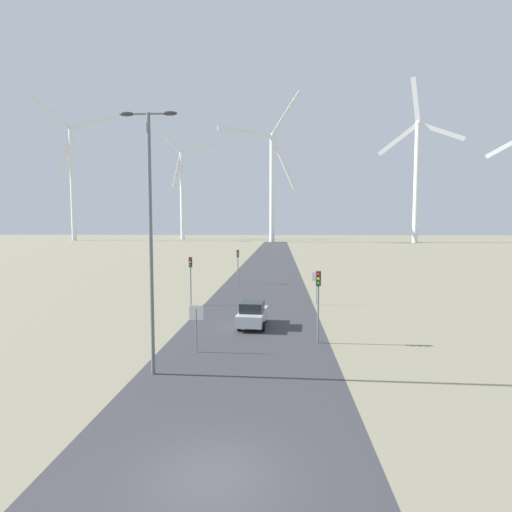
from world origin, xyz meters
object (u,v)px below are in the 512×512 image
Objects in this scene: stop_sign_near at (196,320)px; wind_turbine_far_left at (72,173)px; wind_turbine_right at (417,171)px; traffic_light_post_near_left at (191,270)px; wind_turbine_center at (272,175)px; car_approaching at (252,314)px; streetlamp at (150,219)px; stop_sign_far at (317,282)px; wind_turbine_left at (182,186)px; traffic_light_post_mid_left at (238,259)px; traffic_light_post_near_right at (318,291)px.

wind_turbine_far_left is (-95.79, 167.44, 30.83)m from stop_sign_near.
traffic_light_post_near_left is at bearing -115.34° from wind_turbine_right.
wind_turbine_far_left is 1.03× the size of wind_turbine_center.
wind_turbine_right reaches higher than car_approaching.
traffic_light_post_near_left is at bearing 96.56° from streetlamp.
streetlamp is 4.66× the size of stop_sign_near.
stop_sign_far is at bearing 57.42° from car_approaching.
wind_turbine_far_left is at bearing -157.93° from wind_turbine_left.
car_approaching is (2.77, 5.98, -0.96)m from stop_sign_near.
wind_turbine_left reaches higher than streetlamp.
wind_turbine_right is (59.05, 144.94, 29.24)m from car_approaching.
wind_turbine_left is at bearing 161.51° from wind_turbine_right.
streetlamp is at bearing -83.44° from traffic_light_post_near_left.
traffic_light_post_near_left is (-1.93, 16.77, -4.34)m from streetlamp.
traffic_light_post_near_left is 142.88m from wind_turbine_center.
wind_turbine_right is at bearing -18.49° from wind_turbine_left.
wind_turbine_far_left is (-94.39, 170.89, 25.17)m from streetlamp.
streetlamp is at bearing -91.73° from traffic_light_post_mid_left.
wind_turbine_left reaches higher than traffic_light_post_near_right.
stop_sign_far is at bearing -111.47° from wind_turbine_right.
traffic_light_post_mid_left is 0.07× the size of wind_turbine_left.
streetlamp is at bearing -146.28° from traffic_light_post_near_right.
stop_sign_near is at bearing -60.23° from wind_turbine_far_left.
traffic_light_post_near_right reaches higher than stop_sign_far.
traffic_light_post_near_right is at bearing 17.28° from stop_sign_near.
wind_turbine_left is at bearing 104.05° from stop_sign_near.
wind_turbine_left is at bearing 22.07° from wind_turbine_far_left.
stop_sign_near is 26.96m from traffic_light_post_mid_left.
wind_turbine_far_left reaches higher than traffic_light_post_near_left.
wind_turbine_right reaches higher than stop_sign_far.
stop_sign_far is 0.68× the size of traffic_light_post_near_left.
traffic_light_post_mid_left is (2.84, 13.61, -0.11)m from traffic_light_post_near_left.
traffic_light_post_near_right is at bearing -94.78° from stop_sign_far.
traffic_light_post_near_right is 6.18m from car_approaching.
wind_turbine_right reaches higher than stop_sign_near.
wind_turbine_far_left is (-102.85, 165.24, 29.46)m from traffic_light_post_near_right.
streetlamp reaches higher than traffic_light_post_near_left.
traffic_light_post_mid_left is at bearing -55.85° from wind_turbine_far_left.
traffic_light_post_mid_left reaches higher than stop_sign_near.
car_approaching is at bearing -58.60° from wind_turbine_far_left.
traffic_light_post_near_right is 0.07× the size of wind_turbine_center.
traffic_light_post_near_right reaches higher than car_approaching.
wind_turbine_left is at bearing 106.14° from traffic_light_post_mid_left.
stop_sign_far reaches higher than car_approaching.
wind_turbine_right reaches higher than traffic_light_post_mid_left.
stop_sign_near is at bearing -90.45° from wind_turbine_center.
traffic_light_post_near_left is at bearing 133.04° from traffic_light_post_near_right.
stop_sign_near is at bearing -119.48° from stop_sign_far.
traffic_light_post_near_left is 0.06× the size of wind_turbine_far_left.
car_approaching is at bearing 66.12° from streetlamp.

